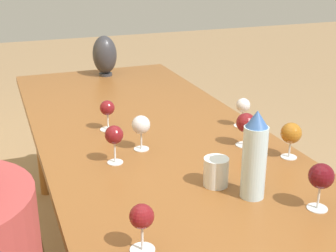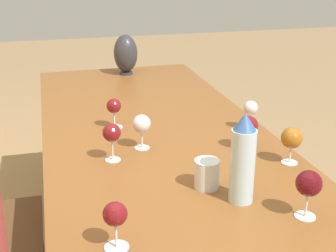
{
  "view_description": "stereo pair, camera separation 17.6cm",
  "coord_description": "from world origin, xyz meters",
  "views": [
    {
      "loc": [
        -1.41,
        0.59,
        1.49
      ],
      "look_at": [
        0.13,
        0.0,
        0.87
      ],
      "focal_mm": 50.0,
      "sensor_mm": 36.0,
      "label": 1
    },
    {
      "loc": [
        -1.47,
        0.42,
        1.49
      ],
      "look_at": [
        0.13,
        0.0,
        0.87
      ],
      "focal_mm": 50.0,
      "sensor_mm": 36.0,
      "label": 2
    }
  ],
  "objects": [
    {
      "name": "wine_glass_3",
      "position": [
        -0.44,
        0.29,
        0.86
      ],
      "size": [
        0.07,
        0.07,
        0.13
      ],
      "color": "silver",
      "rests_on": "dining_table"
    },
    {
      "name": "wine_glass_7",
      "position": [
        0.43,
        0.16,
        0.86
      ],
      "size": [
        0.07,
        0.07,
        0.13
      ],
      "color": "silver",
      "rests_on": "dining_table"
    },
    {
      "name": "wine_glass_6",
      "position": [
        0.1,
        0.22,
        0.87
      ],
      "size": [
        0.07,
        0.07,
        0.14
      ],
      "color": "silver",
      "rests_on": "dining_table"
    },
    {
      "name": "water_bottle",
      "position": [
        -0.3,
        -0.12,
        0.91
      ],
      "size": [
        0.08,
        0.08,
        0.28
      ],
      "color": "silver",
      "rests_on": "dining_table"
    },
    {
      "name": "wine_glass_4",
      "position": [
        0.18,
        0.09,
        0.87
      ],
      "size": [
        0.07,
        0.07,
        0.14
      ],
      "color": "silver",
      "rests_on": "dining_table"
    },
    {
      "name": "wine_glass_0",
      "position": [
        0.07,
        -0.3,
        0.86
      ],
      "size": [
        0.08,
        0.08,
        0.13
      ],
      "color": "silver",
      "rests_on": "dining_table"
    },
    {
      "name": "vase",
      "position": [
        1.33,
        -0.05,
        0.89
      ],
      "size": [
        0.15,
        0.15,
        0.24
      ],
      "color": "#2D2D33",
      "rests_on": "dining_table"
    },
    {
      "name": "dining_table",
      "position": [
        0.0,
        0.0,
        0.7
      ],
      "size": [
        3.0,
        0.94,
        0.77
      ],
      "color": "brown",
      "rests_on": "ground_plane"
    },
    {
      "name": "wine_glass_1",
      "position": [
        0.26,
        -0.4,
        0.86
      ],
      "size": [
        0.07,
        0.07,
        0.13
      ],
      "color": "silver",
      "rests_on": "dining_table"
    },
    {
      "name": "wine_glass_5",
      "position": [
        -0.09,
        -0.4,
        0.86
      ],
      "size": [
        0.08,
        0.08,
        0.14
      ],
      "color": "silver",
      "rests_on": "dining_table"
    },
    {
      "name": "water_tumbler",
      "position": [
        -0.19,
        -0.05,
        0.82
      ],
      "size": [
        0.08,
        0.08,
        0.1
      ],
      "color": "silver",
      "rests_on": "dining_table"
    },
    {
      "name": "wine_glass_2",
      "position": [
        -0.43,
        -0.26,
        0.87
      ],
      "size": [
        0.08,
        0.08,
        0.15
      ],
      "color": "silver",
      "rests_on": "dining_table"
    }
  ]
}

